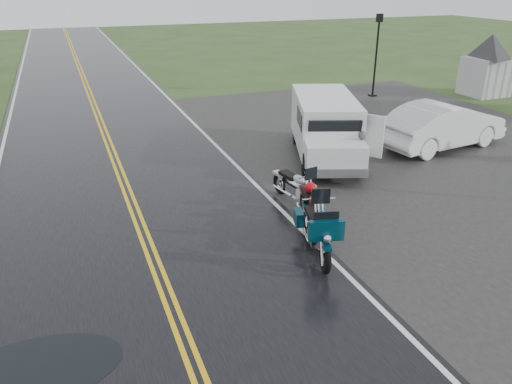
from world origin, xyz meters
TOP-DOWN VIEW (x-y plane):
  - ground at (0.00, 0.00)m, footprint 120.00×120.00m
  - road at (0.00, 10.00)m, footprint 8.00×100.00m
  - parking_pad at (11.00, 5.00)m, footprint 14.00×24.00m
  - visitor_center at (20.00, 12.00)m, footprint 16.00×10.00m
  - motorcycle_red at (3.80, 0.40)m, footprint 1.49×2.59m
  - motorcycle_teal at (3.38, -0.62)m, footprint 1.47×2.53m
  - motorcycle_silver at (4.48, 2.13)m, footprint 1.11×2.24m
  - van_white at (5.63, 4.76)m, footprint 3.89×5.93m
  - person_at_van at (7.22, 4.16)m, footprint 0.62×0.48m
  - sedan_white at (11.67, 5.54)m, footprint 5.34×2.51m
  - lamp_post_far_right at (14.21, 13.90)m, footprint 0.37×0.37m

SIDE VIEW (x-z plane):
  - ground at x=0.00m, z-range 0.00..0.00m
  - parking_pad at x=11.00m, z-range 0.00..0.03m
  - road at x=0.00m, z-range 0.00..0.04m
  - motorcycle_silver at x=4.48m, z-range 0.00..1.27m
  - motorcycle_teal at x=3.38m, z-range 0.00..1.41m
  - motorcycle_red at x=3.80m, z-range 0.00..1.44m
  - person_at_van at x=7.22m, z-range 0.00..1.49m
  - sedan_white at x=11.67m, z-range 0.00..1.69m
  - van_white at x=5.63m, z-range 0.00..2.18m
  - lamp_post_far_right at x=14.21m, z-range 0.00..4.28m
  - visitor_center at x=20.00m, z-range 0.00..4.80m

